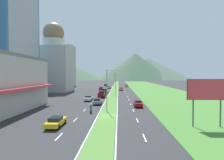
{
  "coord_description": "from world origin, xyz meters",
  "views": [
    {
      "loc": [
        2.04,
        -33.48,
        7.38
      ],
      "look_at": [
        -0.39,
        35.36,
        5.55
      ],
      "focal_mm": 30.05,
      "sensor_mm": 36.0,
      "label": 1
    }
  ],
  "objects_px": {
    "car_2": "(109,87)",
    "motorcycle_rider": "(91,109)",
    "car_1": "(105,91)",
    "car_6": "(101,88)",
    "car_4": "(106,85)",
    "street_lamp_near": "(109,87)",
    "car_5": "(121,89)",
    "street_lamp_far": "(115,79)",
    "car_0": "(88,98)",
    "pickup_truck_1": "(104,92)",
    "car_8": "(138,103)",
    "car_7": "(98,101)",
    "car_9": "(56,121)",
    "street_lamp_mid": "(115,82)",
    "billboard_roadside": "(207,91)",
    "car_3": "(126,86)",
    "pickup_truck_0": "(102,94)"
  },
  "relations": [
    {
      "from": "car_2",
      "to": "pickup_truck_0",
      "type": "bearing_deg",
      "value": 179.52
    },
    {
      "from": "car_0",
      "to": "car_7",
      "type": "relative_size",
      "value": 1.17
    },
    {
      "from": "car_6",
      "to": "car_8",
      "type": "bearing_deg",
      "value": -164.92
    },
    {
      "from": "car_2",
      "to": "street_lamp_mid",
      "type": "bearing_deg",
      "value": -173.17
    },
    {
      "from": "car_2",
      "to": "motorcycle_rider",
      "type": "xyz_separation_m",
      "value": [
        -0.1,
        -65.43,
        0.01
      ]
    },
    {
      "from": "street_lamp_near",
      "to": "pickup_truck_1",
      "type": "relative_size",
      "value": 1.57
    },
    {
      "from": "car_1",
      "to": "car_6",
      "type": "height_order",
      "value": "car_6"
    },
    {
      "from": "street_lamp_near",
      "to": "pickup_truck_1",
      "type": "bearing_deg",
      "value": 95.82
    },
    {
      "from": "car_5",
      "to": "car_9",
      "type": "bearing_deg",
      "value": -9.03
    },
    {
      "from": "street_lamp_near",
      "to": "car_5",
      "type": "bearing_deg",
      "value": 86.55
    },
    {
      "from": "car_0",
      "to": "car_1",
      "type": "relative_size",
      "value": 1.15
    },
    {
      "from": "car_5",
      "to": "car_1",
      "type": "bearing_deg",
      "value": -27.36
    },
    {
      "from": "car_7",
      "to": "car_9",
      "type": "xyz_separation_m",
      "value": [
        -3.68,
        -20.29,
        -0.05
      ]
    },
    {
      "from": "street_lamp_far",
      "to": "car_0",
      "type": "height_order",
      "value": "street_lamp_far"
    },
    {
      "from": "street_lamp_mid",
      "to": "car_6",
      "type": "xyz_separation_m",
      "value": [
        -7.34,
        23.72,
        -3.9
      ]
    },
    {
      "from": "street_lamp_far",
      "to": "car_7",
      "type": "bearing_deg",
      "value": -93.36
    },
    {
      "from": "street_lamp_far",
      "to": "pickup_truck_1",
      "type": "height_order",
      "value": "street_lamp_far"
    },
    {
      "from": "car_8",
      "to": "pickup_truck_1",
      "type": "xyz_separation_m",
      "value": [
        -10.01,
        27.96,
        0.2
      ]
    },
    {
      "from": "car_1",
      "to": "car_4",
      "type": "distance_m",
      "value": 48.1
    },
    {
      "from": "car_0",
      "to": "car_7",
      "type": "height_order",
      "value": "car_7"
    },
    {
      "from": "car_8",
      "to": "car_2",
      "type": "bearing_deg",
      "value": -170.4
    },
    {
      "from": "billboard_roadside",
      "to": "car_5",
      "type": "relative_size",
      "value": 1.43
    },
    {
      "from": "street_lamp_far",
      "to": "billboard_roadside",
      "type": "relative_size",
      "value": 1.32
    },
    {
      "from": "street_lamp_far",
      "to": "street_lamp_mid",
      "type": "bearing_deg",
      "value": -88.76
    },
    {
      "from": "street_lamp_mid",
      "to": "car_9",
      "type": "xyz_separation_m",
      "value": [
        -7.55,
        -42.84,
        -3.93
      ]
    },
    {
      "from": "billboard_roadside",
      "to": "car_6",
      "type": "distance_m",
      "value": 69.59
    },
    {
      "from": "street_lamp_far",
      "to": "car_3",
      "type": "distance_m",
      "value": 17.27
    },
    {
      "from": "car_1",
      "to": "car_4",
      "type": "xyz_separation_m",
      "value": [
        -3.16,
        48.0,
        0.02
      ]
    },
    {
      "from": "pickup_truck_0",
      "to": "motorcycle_rider",
      "type": "bearing_deg",
      "value": -179.46
    },
    {
      "from": "car_5",
      "to": "car_9",
      "type": "xyz_separation_m",
      "value": [
        -10.07,
        -63.38,
        0.0
      ]
    },
    {
      "from": "street_lamp_near",
      "to": "car_2",
      "type": "height_order",
      "value": "street_lamp_near"
    },
    {
      "from": "pickup_truck_1",
      "to": "motorcycle_rider",
      "type": "bearing_deg",
      "value": -179.84
    },
    {
      "from": "car_8",
      "to": "car_1",
      "type": "bearing_deg",
      "value": -163.38
    },
    {
      "from": "car_4",
      "to": "pickup_truck_0",
      "type": "xyz_separation_m",
      "value": [
        2.98,
        -63.3,
        0.23
      ]
    },
    {
      "from": "motorcycle_rider",
      "to": "car_6",
      "type": "bearing_deg",
      "value": 3.39
    },
    {
      "from": "street_lamp_near",
      "to": "car_2",
      "type": "relative_size",
      "value": 2.06
    },
    {
      "from": "car_0",
      "to": "pickup_truck_1",
      "type": "relative_size",
      "value": 0.88
    },
    {
      "from": "car_1",
      "to": "car_8",
      "type": "xyz_separation_m",
      "value": [
        9.97,
        -33.4,
        0.04
      ]
    },
    {
      "from": "car_3",
      "to": "car_9",
      "type": "relative_size",
      "value": 0.85
    },
    {
      "from": "car_4",
      "to": "car_9",
      "type": "height_order",
      "value": "car_4"
    },
    {
      "from": "street_lamp_near",
      "to": "car_6",
      "type": "relative_size",
      "value": 2.01
    },
    {
      "from": "street_lamp_near",
      "to": "car_7",
      "type": "xyz_separation_m",
      "value": [
        -3.24,
        9.01,
        -4.13
      ]
    },
    {
      "from": "billboard_roadside",
      "to": "car_3",
      "type": "xyz_separation_m",
      "value": [
        -7.61,
        89.22,
        -4.31
      ]
    },
    {
      "from": "car_0",
      "to": "billboard_roadside",
      "type": "bearing_deg",
      "value": -141.43
    },
    {
      "from": "car_5",
      "to": "motorcycle_rider",
      "type": "bearing_deg",
      "value": -6.93
    },
    {
      "from": "car_1",
      "to": "car_7",
      "type": "relative_size",
      "value": 1.02
    },
    {
      "from": "car_0",
      "to": "car_7",
      "type": "distance_m",
      "value": 7.42
    },
    {
      "from": "car_0",
      "to": "car_3",
      "type": "height_order",
      "value": "car_3"
    },
    {
      "from": "car_1",
      "to": "car_4",
      "type": "relative_size",
      "value": 0.97
    },
    {
      "from": "billboard_roadside",
      "to": "car_7",
      "type": "distance_m",
      "value": 26.97
    }
  ]
}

